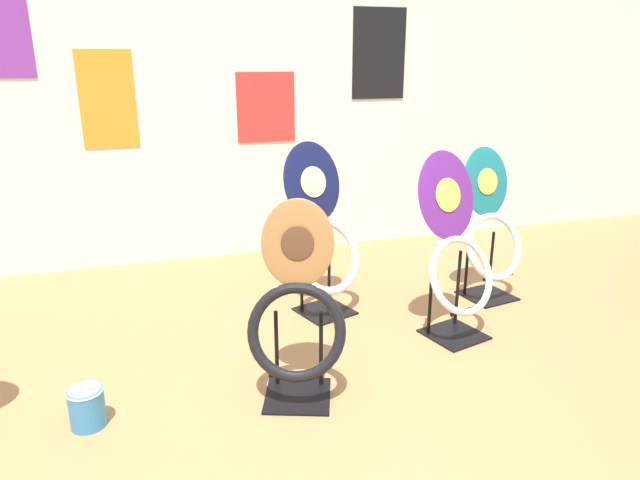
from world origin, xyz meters
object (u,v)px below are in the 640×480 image
at_px(toilet_seat_display_teal_sax, 491,229).
at_px(toilet_seat_display_navy_moon, 323,241).
at_px(toilet_seat_display_purple_note, 456,255).
at_px(toilet_seat_display_woodgrain, 297,316).
at_px(paint_can, 87,406).

height_order(toilet_seat_display_teal_sax, toilet_seat_display_navy_moon, toilet_seat_display_navy_moon).
bearing_deg(toilet_seat_display_teal_sax, toilet_seat_display_purple_note, -139.77).
relative_size(toilet_seat_display_navy_moon, toilet_seat_display_woodgrain, 1.13).
xyz_separation_m(toilet_seat_display_purple_note, paint_can, (-1.78, -0.28, -0.35)).
bearing_deg(toilet_seat_display_purple_note, toilet_seat_display_teal_sax, 40.23).
relative_size(toilet_seat_display_teal_sax, toilet_seat_display_woodgrain, 1.06).
distance_m(toilet_seat_display_teal_sax, toilet_seat_display_navy_moon, 1.03).
xyz_separation_m(toilet_seat_display_purple_note, toilet_seat_display_navy_moon, (-0.56, 0.47, -0.02)).
xyz_separation_m(toilet_seat_display_navy_moon, toilet_seat_display_woodgrain, (-0.37, -0.79, -0.05)).
xyz_separation_m(toilet_seat_display_teal_sax, toilet_seat_display_navy_moon, (-1.02, 0.08, -0.00)).
bearing_deg(toilet_seat_display_navy_moon, toilet_seat_display_teal_sax, -4.45).
bearing_deg(toilet_seat_display_woodgrain, toilet_seat_display_teal_sax, 27.21).
relative_size(toilet_seat_display_teal_sax, toilet_seat_display_navy_moon, 0.94).
bearing_deg(toilet_seat_display_purple_note, toilet_seat_display_navy_moon, 140.13).
distance_m(toilet_seat_display_teal_sax, paint_can, 2.37).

